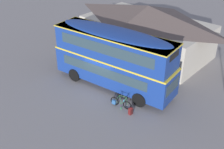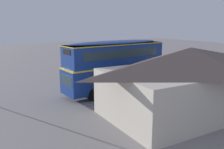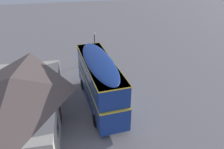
{
  "view_description": "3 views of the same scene",
  "coord_description": "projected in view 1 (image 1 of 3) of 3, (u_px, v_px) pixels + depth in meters",
  "views": [
    {
      "loc": [
        12.71,
        -14.37,
        12.26
      ],
      "look_at": [
        1.21,
        -0.4,
        1.81
      ],
      "focal_mm": 45.31,
      "sensor_mm": 36.0,
      "label": 1
    },
    {
      "loc": [
        12.45,
        19.39,
        6.35
      ],
      "look_at": [
        0.59,
        0.26,
        1.59
      ],
      "focal_mm": 39.16,
      "sensor_mm": 36.0,
      "label": 2
    },
    {
      "loc": [
        -16.61,
        3.36,
        12.54
      ],
      "look_at": [
        2.09,
        -0.89,
        2.2
      ],
      "focal_mm": 34.02,
      "sensor_mm": 36.0,
      "label": 3
    }
  ],
  "objects": [
    {
      "name": "ground_plane",
      "position": [
        104.0,
        87.0,
        22.73
      ],
      "size": [
        120.0,
        120.0,
        0.0
      ],
      "primitive_type": "plane",
      "color": "gray"
    },
    {
      "name": "double_decker_bus",
      "position": [
        114.0,
        57.0,
        21.59
      ],
      "size": [
        10.15,
        3.24,
        4.79
      ],
      "color": "black",
      "rests_on": "ground"
    },
    {
      "name": "touring_bicycle",
      "position": [
        120.0,
        103.0,
        20.26
      ],
      "size": [
        1.69,
        0.63,
        1.06
      ],
      "color": "black",
      "rests_on": "ground"
    },
    {
      "name": "backpack_on_ground",
      "position": [
        131.0,
        111.0,
        19.58
      ],
      "size": [
        0.3,
        0.31,
        0.56
      ],
      "color": "maroon",
      "rests_on": "ground"
    },
    {
      "name": "water_bottle_green_metal",
      "position": [
        121.0,
        108.0,
        20.14
      ],
      "size": [
        0.07,
        0.07,
        0.22
      ],
      "color": "green",
      "rests_on": "ground"
    },
    {
      "name": "pub_building",
      "position": [
        147.0,
        29.0,
        27.43
      ],
      "size": [
        12.55,
        7.46,
        4.68
      ],
      "color": "beige",
      "rests_on": "ground"
    }
  ]
}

